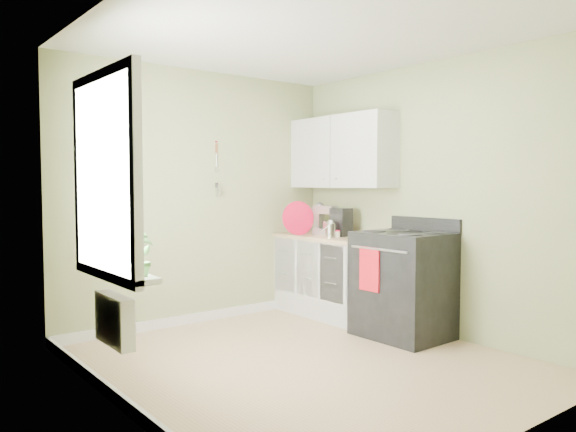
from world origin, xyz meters
TOP-DOWN VIEW (x-y plane):
  - floor at (0.00, 0.00)m, footprint 3.20×3.60m
  - ceiling at (0.00, 0.00)m, footprint 3.20×3.60m
  - wall_back at (0.00, 1.81)m, footprint 3.20×0.02m
  - wall_left at (-1.61, 0.00)m, footprint 0.02×3.60m
  - wall_right at (1.61, 0.00)m, footprint 0.02×3.60m
  - base_cabinets at (1.30, 1.00)m, footprint 0.60×1.60m
  - countertop at (1.29, 1.00)m, footprint 0.64×1.60m
  - upper_cabinets at (1.43, 1.10)m, footprint 0.35×1.40m
  - window at (-1.58, 0.30)m, footprint 0.06×1.14m
  - window_sill at (-1.51, 0.30)m, footprint 0.18×1.14m
  - radiator at (-1.54, 0.25)m, footprint 0.12×0.50m
  - wall_utensils at (0.20, 1.78)m, footprint 0.02×0.14m
  - stove at (1.28, 0.05)m, footprint 0.75×0.85m
  - stand_mixer at (1.32, 1.26)m, footprint 0.23×0.33m
  - kettle at (1.15, 0.97)m, footprint 0.19×0.11m
  - coffee_maker at (1.34, 1.01)m, footprint 0.19×0.21m
  - red_tray at (1.05, 1.41)m, footprint 0.39×0.15m
  - jar at (1.21, 0.94)m, footprint 0.07×0.07m
  - plant_a at (-1.50, -0.15)m, footprint 0.21×0.20m
  - plant_b at (-1.50, 0.35)m, footprint 0.18×0.21m
  - plant_c at (-1.50, 0.66)m, footprint 0.21×0.21m

SIDE VIEW (x-z plane):
  - floor at x=0.00m, z-range -0.02..0.00m
  - base_cabinets at x=1.30m, z-range 0.00..0.87m
  - stove at x=1.28m, z-range -0.06..1.10m
  - radiator at x=-1.54m, z-range 0.38..0.73m
  - window_sill at x=-1.51m, z-range 0.86..0.90m
  - countertop at x=1.29m, z-range 0.87..0.91m
  - jar at x=1.21m, z-range 0.91..0.99m
  - kettle at x=1.15m, z-range 0.91..1.10m
  - plant_b at x=-1.50m, z-range 0.90..1.21m
  - coffee_maker at x=1.34m, z-range 0.90..1.21m
  - plant_c at x=-1.50m, z-range 0.90..1.23m
  - plant_a at x=-1.50m, z-range 0.90..1.23m
  - stand_mixer at x=1.32m, z-range 0.88..1.25m
  - red_tray at x=1.05m, z-range 0.91..1.30m
  - wall_back at x=0.00m, z-range 0.00..2.70m
  - wall_left at x=-1.61m, z-range 0.00..2.70m
  - wall_right at x=1.61m, z-range 0.00..2.70m
  - window at x=-1.58m, z-range 0.83..2.27m
  - wall_utensils at x=0.20m, z-range 1.27..1.85m
  - upper_cabinets at x=1.43m, z-range 1.45..2.25m
  - ceiling at x=0.00m, z-range 2.70..2.72m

